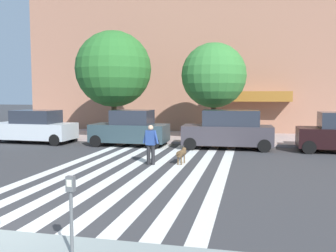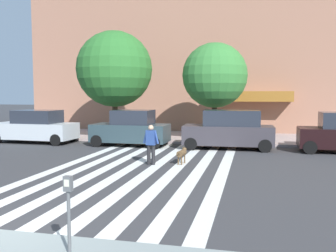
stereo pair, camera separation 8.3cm
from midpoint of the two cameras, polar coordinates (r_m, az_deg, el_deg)
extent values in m
plane|color=#353538|center=(14.80, -8.14, -6.34)|extent=(160.00, 160.00, 0.00)
cube|color=#A3918E|center=(24.51, 0.52, -1.65)|extent=(80.00, 6.00, 0.15)
cube|color=silver|center=(15.64, -15.16, -5.84)|extent=(0.45, 13.89, 0.01)
cube|color=silver|center=(15.24, -12.16, -6.06)|extent=(0.45, 13.89, 0.01)
cube|color=silver|center=(14.89, -9.01, -6.27)|extent=(0.45, 13.89, 0.01)
cube|color=silver|center=(14.58, -5.71, -6.48)|extent=(0.45, 13.89, 0.01)
cube|color=silver|center=(14.32, -2.27, -6.66)|extent=(0.45, 13.89, 0.01)
cube|color=silver|center=(14.11, 1.28, -6.83)|extent=(0.45, 13.89, 0.01)
cube|color=silver|center=(13.96, 4.93, -6.98)|extent=(0.45, 13.89, 0.01)
cube|color=silver|center=(13.87, 8.64, -7.10)|extent=(0.45, 13.89, 0.01)
cube|color=#925D21|center=(26.17, 12.68, 4.51)|extent=(5.69, 1.60, 0.70)
cylinder|color=#515456|center=(6.65, -14.77, -14.35)|extent=(0.06, 0.06, 1.10)
cube|color=#515456|center=(6.46, -14.90, -8.64)|extent=(0.14, 0.10, 0.26)
cube|color=beige|center=(6.41, -15.13, -8.57)|extent=(0.09, 0.01, 0.12)
cube|color=#B3BCC2|center=(23.33, -19.86, -0.69)|extent=(4.93, 2.11, 0.93)
cube|color=#232833|center=(23.16, -19.52, 1.39)|extent=(2.57, 1.81, 0.76)
cylinder|color=black|center=(25.25, -22.33, -1.25)|extent=(0.67, 0.24, 0.66)
cylinder|color=black|center=(21.55, -16.90, -2.09)|extent=(0.67, 0.24, 0.66)
cylinder|color=black|center=(23.11, -14.54, -1.57)|extent=(0.67, 0.24, 0.66)
cube|color=#293B41|center=(20.71, -5.76, -1.05)|extent=(4.27, 1.94, 0.97)
cube|color=#232833|center=(20.58, -5.33, 1.38)|extent=(2.16, 1.69, 0.79)
cylinder|color=black|center=(20.56, -10.89, -2.29)|extent=(0.66, 0.23, 0.66)
cylinder|color=black|center=(22.14, -9.03, -1.76)|extent=(0.66, 0.23, 0.66)
cylinder|color=black|center=(19.44, -2.00, -2.62)|extent=(0.66, 0.23, 0.66)
cylinder|color=black|center=(21.11, -0.74, -2.02)|extent=(0.66, 0.23, 0.66)
cube|color=#363238|center=(19.65, 9.40, -1.38)|extent=(4.73, 1.99, 0.99)
cube|color=#232833|center=(19.57, 9.99, 1.24)|extent=(2.94, 1.71, 0.81)
cylinder|color=black|center=(19.02, 3.69, -2.80)|extent=(0.67, 0.24, 0.66)
cylinder|color=black|center=(20.67, 4.30, -2.18)|extent=(0.67, 0.24, 0.66)
cylinder|color=black|center=(18.90, 14.96, -3.00)|extent=(0.67, 0.24, 0.66)
cylinder|color=black|center=(20.56, 14.65, -2.36)|extent=(0.67, 0.24, 0.66)
cylinder|color=black|center=(19.04, 21.30, -3.11)|extent=(0.66, 0.23, 0.66)
cylinder|color=black|center=(20.75, 20.71, -2.46)|extent=(0.66, 0.23, 0.66)
cylinder|color=#4C3823|center=(23.22, -8.13, 1.85)|extent=(0.34, 0.34, 3.01)
sphere|color=#286628|center=(23.24, -8.22, 8.74)|extent=(4.69, 4.69, 4.69)
cylinder|color=#4C3823|center=(22.30, 7.30, 1.46)|extent=(0.30, 0.30, 2.80)
sphere|color=#337533|center=(22.29, 7.37, 7.81)|extent=(3.88, 3.88, 3.88)
cylinder|color=black|center=(15.15, -2.85, -4.47)|extent=(0.17, 0.17, 0.82)
cylinder|color=black|center=(15.07, -2.15, -4.51)|extent=(0.17, 0.17, 0.82)
cube|color=navy|center=(15.01, -2.51, -1.81)|extent=(0.40, 0.28, 0.60)
cylinder|color=navy|center=(15.10, -3.36, -1.66)|extent=(0.23, 0.11, 0.57)
cylinder|color=navy|center=(14.92, -1.65, -1.74)|extent=(0.23, 0.11, 0.57)
sphere|color=tan|center=(14.97, -2.52, -0.25)|extent=(0.24, 0.24, 0.22)
cylinder|color=brown|center=(15.24, 2.27, -4.26)|extent=(0.33, 0.64, 0.26)
sphere|color=brown|center=(15.59, 2.69, -3.68)|extent=(0.22, 0.22, 0.20)
cylinder|color=brown|center=(14.84, 1.80, -4.30)|extent=(0.06, 0.24, 0.16)
cylinder|color=brown|center=(15.51, 2.25, -5.18)|extent=(0.06, 0.06, 0.32)
cylinder|color=brown|center=(15.47, 2.75, -5.21)|extent=(0.06, 0.06, 0.32)
cylinder|color=brown|center=(15.10, 1.76, -5.45)|extent=(0.06, 0.06, 0.32)
cylinder|color=brown|center=(15.06, 2.27, -5.48)|extent=(0.06, 0.06, 0.32)
camera|label=1|loc=(0.04, -89.82, 0.02)|focal=39.25mm
camera|label=2|loc=(0.04, 90.18, -0.02)|focal=39.25mm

